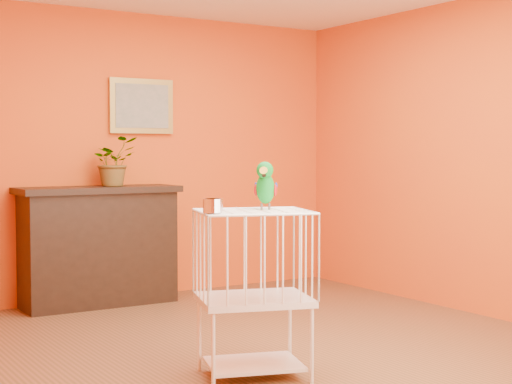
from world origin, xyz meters
TOP-DOWN VIEW (x-y plane):
  - ground at (0.00, 0.00)m, footprint 4.50×4.50m
  - room_shell at (0.00, 0.00)m, footprint 4.50×4.50m
  - console_cabinet at (-0.50, 2.01)m, footprint 1.39×0.50m
  - potted_plant at (-0.36, 2.02)m, footprint 0.47×0.50m
  - framed_picture at (0.00, 2.22)m, footprint 0.62×0.04m
  - birdcage at (-0.50, -0.55)m, footprint 0.76×0.66m
  - feed_cup at (-0.81, -0.62)m, footprint 0.11×0.11m
  - parrot at (-0.40, -0.51)m, footprint 0.21×0.23m

SIDE VIEW (x-z plane):
  - ground at x=0.00m, z-range 0.00..0.00m
  - birdcage at x=-0.50m, z-range 0.02..1.01m
  - console_cabinet at x=-0.50m, z-range 0.00..1.03m
  - feed_cup at x=-0.81m, z-range 1.00..1.07m
  - parrot at x=-0.40m, z-range 0.99..1.28m
  - potted_plant at x=-0.36m, z-range 1.03..1.37m
  - room_shell at x=0.00m, z-range -0.67..3.83m
  - framed_picture at x=0.00m, z-range 1.50..2.00m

